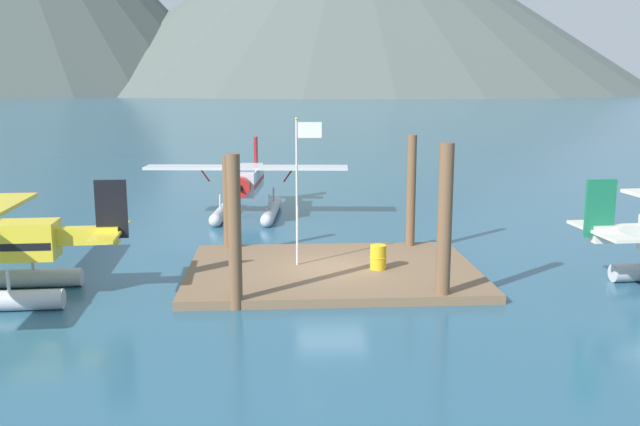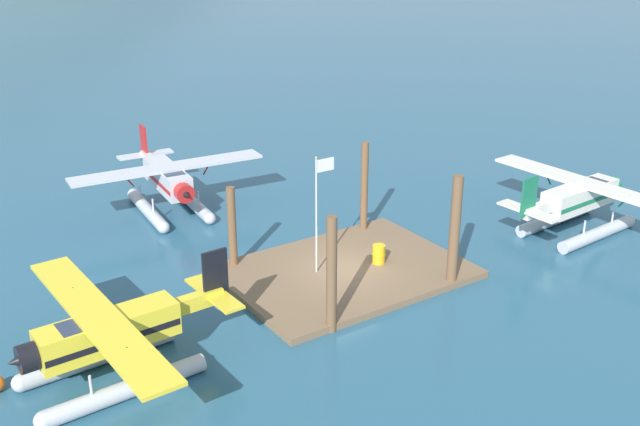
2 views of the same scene
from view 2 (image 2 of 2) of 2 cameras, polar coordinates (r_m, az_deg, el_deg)
The scene contains 11 objects.
ground_plane at distance 33.57m, azimuth 1.93°, elevation -4.76°, with size 1200.00×1200.00×0.00m, color #285670.
dock_platform at distance 33.51m, azimuth 1.94°, elevation -4.53°, with size 10.39×7.58×0.30m, color brown.
piling_near_left at distance 28.14m, azimuth 0.89°, elevation -4.82°, with size 0.41×0.41×4.82m, color brown.
piling_near_right at distance 32.03m, azimuth 10.31°, elevation -1.47°, with size 0.46×0.46×5.09m, color brown.
piling_far_left at distance 33.39m, azimuth -6.78°, elevation -1.26°, with size 0.39×0.39×4.02m, color brown.
piling_far_right at distance 36.95m, azimuth 3.43°, elevation 1.86°, with size 0.37×0.37×4.84m, color brown.
flagpole at distance 31.84m, azimuth -0.08°, elevation 0.98°, with size 0.95×0.10×5.39m.
fuel_drum at distance 33.89m, azimuth 4.55°, elevation -3.17°, with size 0.62×0.62×0.88m.
seaplane_silver_bow_left at distance 40.86m, azimuth -11.60°, elevation 2.18°, with size 10.48×7.97×3.84m.
seaplane_yellow_port_aft at distance 26.63m, azimuth -15.94°, elevation -9.48°, with size 7.98×10.45×3.84m.
seaplane_cream_stbd_aft at distance 39.60m, azimuth 19.32°, elevation 0.72°, with size 7.97×10.47×3.84m.
Camera 2 is at (-17.57, -24.31, 15.09)m, focal length 41.58 mm.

